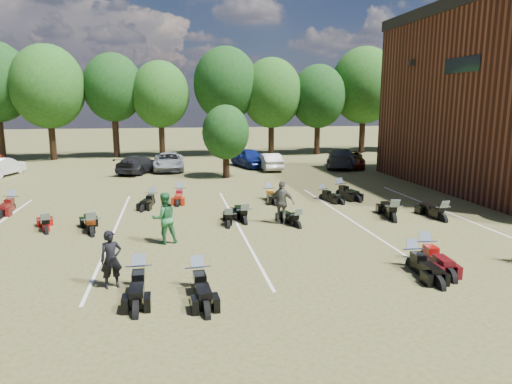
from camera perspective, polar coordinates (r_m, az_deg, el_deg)
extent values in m
plane|color=brown|center=(17.08, 9.25, -6.27)|extent=(160.00, 160.00, 0.00)
imported|color=silver|center=(36.59, -29.21, 2.77)|extent=(2.31, 4.15, 1.30)
imported|color=gray|center=(35.20, -10.87, 3.75)|extent=(2.23, 4.81, 1.34)
imported|color=black|center=(34.36, -14.45, 3.39)|extent=(3.47, 4.85, 1.30)
imported|color=navy|center=(36.40, -0.84, 4.30)|extent=(2.93, 4.67, 1.48)
imported|color=beige|center=(34.92, 1.67, 3.84)|extent=(1.45, 3.93, 1.28)
imported|color=#581505|center=(36.95, 11.70, 4.01)|extent=(3.52, 5.04, 1.28)
imported|color=#333337|center=(36.71, 10.60, 4.20)|extent=(3.94, 5.68, 1.53)
imported|color=black|center=(13.30, -17.65, -8.04)|extent=(0.68, 0.54, 1.63)
imported|color=#286D39|center=(16.89, -11.38, -3.20)|extent=(1.08, 0.94, 1.89)
imported|color=#4F4D43|center=(19.24, 3.27, -1.31)|extent=(1.16, 0.96, 1.85)
cube|color=black|center=(31.24, 18.85, 15.02)|extent=(0.30, 0.40, 0.30)
cube|color=black|center=(27.00, 24.31, 14.28)|extent=(0.06, 3.00, 0.80)
cylinder|color=black|center=(45.63, -23.75, 6.39)|extent=(0.58, 0.58, 4.08)
ellipsoid|color=#1E4C19|center=(45.54, -24.18, 11.77)|extent=(6.00, 6.00, 6.90)
cylinder|color=black|center=(44.75, -17.47, 6.74)|extent=(0.57, 0.58, 4.08)
ellipsoid|color=#1E4C19|center=(44.67, -17.80, 12.23)|extent=(6.00, 6.00, 6.90)
cylinder|color=black|center=(44.42, -11.02, 7.02)|extent=(0.57, 0.58, 4.08)
ellipsoid|color=#1E4C19|center=(44.34, -11.23, 12.55)|extent=(6.00, 6.00, 6.90)
cylinder|color=black|center=(44.66, -4.54, 7.20)|extent=(0.58, 0.58, 4.08)
ellipsoid|color=#1E4C19|center=(44.58, -4.63, 12.72)|extent=(6.00, 6.00, 6.90)
cylinder|color=black|center=(45.45, 1.79, 7.30)|extent=(0.57, 0.58, 4.08)
ellipsoid|color=#1E4C19|center=(45.37, 1.82, 12.72)|extent=(6.00, 6.00, 6.90)
cylinder|color=black|center=(46.76, 7.84, 7.31)|extent=(0.57, 0.58, 4.08)
ellipsoid|color=#1E4C19|center=(46.68, 7.98, 12.57)|extent=(6.00, 6.00, 6.90)
cylinder|color=black|center=(48.55, 13.50, 7.25)|extent=(0.57, 0.58, 4.08)
ellipsoid|color=#1E4C19|center=(48.48, 13.73, 12.31)|extent=(6.00, 6.00, 6.90)
cylinder|color=black|center=(50.78, 18.71, 7.13)|extent=(0.58, 0.58, 4.08)
ellipsoid|color=#1E4C19|center=(50.70, 19.01, 11.96)|extent=(6.00, 6.00, 6.90)
cylinder|color=black|center=(53.38, 23.44, 6.97)|extent=(0.58, 0.58, 4.08)
ellipsoid|color=#1E4C19|center=(53.31, 23.80, 11.56)|extent=(6.00, 6.00, 6.90)
cylinder|color=black|center=(31.30, -3.76, 3.54)|extent=(0.24, 0.24, 1.90)
sphere|color=#1E4C19|center=(31.09, -3.81, 7.48)|extent=(3.20, 3.20, 3.20)
cube|color=silver|center=(19.16, -17.32, -4.70)|extent=(0.10, 14.00, 0.01)
cube|color=silver|center=(19.18, -2.30, -4.17)|extent=(0.10, 14.00, 0.01)
cube|color=silver|center=(20.47, 11.72, -3.42)|extent=(0.10, 14.00, 0.01)
cube|color=silver|center=(22.80, 23.46, -2.63)|extent=(0.10, 14.00, 0.01)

